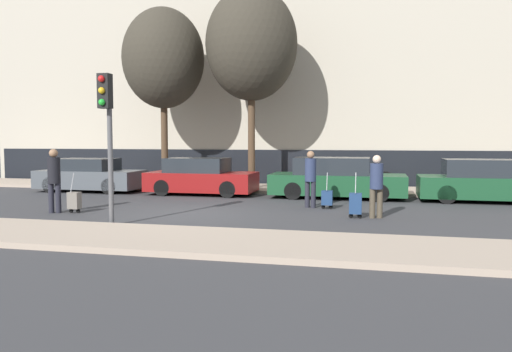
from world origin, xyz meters
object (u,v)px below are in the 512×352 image
(parked_bicycle, at_px, (372,180))
(bare_tree_down_street, at_px, (251,45))
(pedestrian_center, at_px, (310,175))
(parked_car_1, at_px, (201,177))
(pedestrian_left, at_px, (54,176))
(parked_car_2, at_px, (336,179))
(pedestrian_right, at_px, (376,183))
(trolley_left, at_px, (74,201))
(trolley_right, at_px, (355,204))
(parked_car_3, at_px, (486,182))
(traffic_light, at_px, (107,118))
(trolley_center, at_px, (327,198))
(bare_tree_near_crossing, at_px, (163,59))
(parked_car_0, at_px, (89,176))

(parked_bicycle, xyz_separation_m, bare_tree_down_street, (-4.72, -0.37, 5.31))
(pedestrian_center, distance_m, parked_bicycle, 5.16)
(parked_car_1, distance_m, bare_tree_down_street, 5.68)
(pedestrian_left, height_order, parked_bicycle, pedestrian_left)
(parked_car_2, height_order, pedestrian_right, pedestrian_right)
(trolley_left, relative_size, parked_bicycle, 0.64)
(pedestrian_right, height_order, trolley_right, pedestrian_right)
(pedestrian_right, bearing_deg, bare_tree_down_street, 110.80)
(parked_car_3, bearing_deg, pedestrian_right, -129.32)
(trolley_left, height_order, traffic_light, traffic_light)
(pedestrian_right, distance_m, traffic_light, 6.95)
(parked_car_2, distance_m, traffic_light, 8.77)
(parked_car_2, distance_m, bare_tree_down_street, 6.46)
(parked_car_3, relative_size, bare_tree_down_street, 0.55)
(trolley_center, height_order, parked_bicycle, trolley_center)
(trolley_left, xyz_separation_m, trolley_right, (7.72, 0.85, 0.04))
(parked_car_1, bearing_deg, bare_tree_near_crossing, 140.24)
(pedestrian_left, bearing_deg, pedestrian_center, -170.65)
(parked_car_0, relative_size, trolley_center, 3.78)
(parked_car_3, distance_m, traffic_light, 12.14)
(parked_bicycle, relative_size, bare_tree_near_crossing, 0.24)
(pedestrian_right, bearing_deg, pedestrian_left, 169.46)
(bare_tree_near_crossing, bearing_deg, traffic_light, -74.34)
(trolley_left, relative_size, pedestrian_right, 0.68)
(parked_car_2, relative_size, bare_tree_near_crossing, 0.63)
(pedestrian_left, relative_size, traffic_light, 0.50)
(pedestrian_left, xyz_separation_m, trolley_right, (8.26, 0.97, -0.64))
(trolley_right, xyz_separation_m, parked_bicycle, (0.36, 6.61, 0.10))
(trolley_left, bearing_deg, pedestrian_right, 7.09)
(parked_car_1, height_order, parked_bicycle, parked_car_1)
(parked_car_3, relative_size, pedestrian_right, 2.63)
(pedestrian_left, relative_size, bare_tree_near_crossing, 0.24)
(trolley_right, height_order, bare_tree_near_crossing, bare_tree_near_crossing)
(parked_car_0, relative_size, parked_bicycle, 2.32)
(trolley_left, xyz_separation_m, parked_bicycle, (8.08, 7.46, 0.14))
(parked_car_0, bearing_deg, parked_bicycle, 11.01)
(traffic_light, xyz_separation_m, bare_tree_down_street, (1.28, 8.85, 3.25))
(trolley_right, bearing_deg, parked_bicycle, 86.86)
(parked_car_2, height_order, pedestrian_center, pedestrian_center)
(trolley_center, height_order, trolley_right, trolley_right)
(parked_car_0, distance_m, parked_car_2, 9.71)
(parked_car_1, xyz_separation_m, bare_tree_down_street, (1.51, 1.81, 5.16))
(parked_car_0, bearing_deg, parked_car_1, -0.70)
(parked_car_0, height_order, parked_car_2, parked_car_2)
(trolley_center, relative_size, bare_tree_near_crossing, 0.15)
(parked_car_1, distance_m, pedestrian_left, 5.92)
(parked_car_3, distance_m, bare_tree_near_crossing, 13.21)
(parked_car_1, height_order, pedestrian_left, pedestrian_left)
(pedestrian_left, bearing_deg, pedestrian_right, 174.84)
(parked_car_2, bearing_deg, bare_tree_down_street, 153.50)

